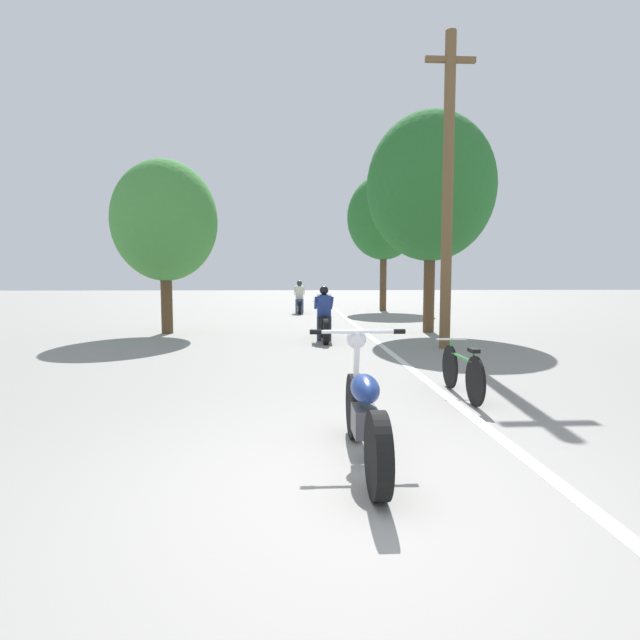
% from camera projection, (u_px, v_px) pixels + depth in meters
% --- Properties ---
extents(ground_plane, '(120.00, 120.00, 0.00)m').
position_uv_depth(ground_plane, '(342.00, 499.00, 3.59)').
color(ground_plane, gray).
extents(lane_stripe_edge, '(0.14, 48.00, 0.01)m').
position_uv_depth(lane_stripe_edge, '(357.00, 326.00, 16.32)').
color(lane_stripe_edge, white).
rests_on(lane_stripe_edge, ground).
extents(utility_pole, '(1.10, 0.24, 6.89)m').
position_uv_depth(utility_pole, '(448.00, 189.00, 10.99)').
color(utility_pole, brown).
rests_on(utility_pole, ground).
extents(roadside_tree_right_near, '(3.68, 3.31, 6.31)m').
position_uv_depth(roadside_tree_right_near, '(431.00, 187.00, 14.27)').
color(roadside_tree_right_near, '#513A23').
rests_on(roadside_tree_right_near, ground).
extents(roadside_tree_right_far, '(3.51, 3.15, 6.48)m').
position_uv_depth(roadside_tree_right_far, '(384.00, 218.00, 23.81)').
color(roadside_tree_right_far, '#513A23').
rests_on(roadside_tree_right_far, ground).
extents(roadside_tree_left, '(2.95, 2.66, 4.90)m').
position_uv_depth(roadside_tree_left, '(165.00, 221.00, 14.04)').
color(roadside_tree_left, '#513A23').
rests_on(roadside_tree_left, ground).
extents(motorcycle_foreground, '(0.91, 2.03, 1.11)m').
position_uv_depth(motorcycle_foreground, '(364.00, 412.00, 4.31)').
color(motorcycle_foreground, black).
rests_on(motorcycle_foreground, ground).
extents(motorcycle_rider_lead, '(0.50, 2.08, 1.39)m').
position_uv_depth(motorcycle_rider_lead, '(324.00, 320.00, 12.58)').
color(motorcycle_rider_lead, black).
rests_on(motorcycle_rider_lead, ground).
extents(motorcycle_rider_far, '(0.50, 2.13, 1.47)m').
position_uv_depth(motorcycle_rider_far, '(299.00, 301.00, 22.33)').
color(motorcycle_rider_far, black).
rests_on(motorcycle_rider_far, ground).
extents(bicycle_parked, '(0.44, 1.64, 0.73)m').
position_uv_depth(bicycle_parked, '(462.00, 371.00, 6.68)').
color(bicycle_parked, black).
rests_on(bicycle_parked, ground).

